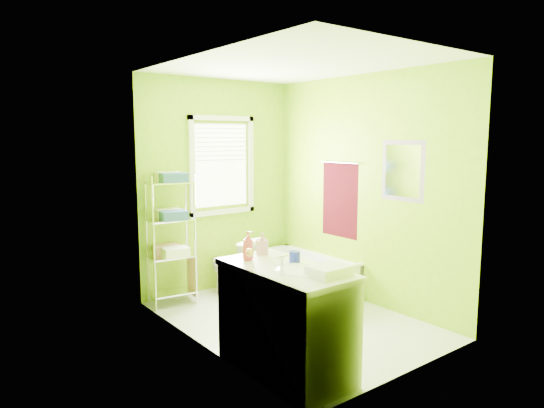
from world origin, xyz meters
TOP-DOWN VIEW (x-y plane):
  - ground at (0.00, 0.00)m, footprint 2.90×2.90m
  - room_envelope at (0.00, 0.00)m, footprint 2.14×2.94m
  - window at (0.05, 1.42)m, footprint 0.92×0.05m
  - door at (-1.04, -1.00)m, footprint 0.09×0.80m
  - right_wall_decor at (1.04, -0.02)m, footprint 0.04×1.48m
  - bathtub at (0.72, 0.63)m, footprint 0.66×1.41m
  - toilet at (-0.02, 1.04)m, footprint 0.56×0.78m
  - vanity at (-0.76, -0.84)m, footprint 0.60×1.17m
  - wire_shelf_unit at (-0.74, 1.22)m, footprint 0.54×0.44m

SIDE VIEW (x-z plane):
  - ground at x=0.00m, z-range 0.00..0.00m
  - bathtub at x=0.72m, z-range -0.08..0.38m
  - toilet at x=-0.02m, z-range 0.00..0.72m
  - vanity at x=-0.76m, z-range -0.09..1.03m
  - wire_shelf_unit at x=-0.74m, z-range 0.16..1.67m
  - door at x=-1.04m, z-range 0.00..2.00m
  - right_wall_decor at x=1.04m, z-range 0.74..1.91m
  - room_envelope at x=0.00m, z-range 0.24..2.86m
  - window at x=0.05m, z-range 1.00..2.22m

